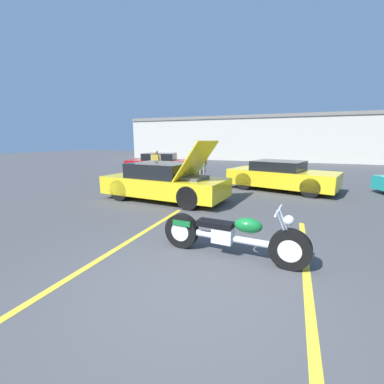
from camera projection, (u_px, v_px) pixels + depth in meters
name	position (u px, v px, depth m)	size (l,w,h in m)	color
ground_plane	(191.00, 289.00, 3.56)	(80.00, 80.00, 0.00)	#474749
parking_stripe_foreground	(118.00, 248.00, 4.91)	(0.12, 5.82, 0.01)	yellow
parking_stripe_middle	(307.00, 282.00, 3.73)	(0.12, 5.82, 0.01)	yellow
far_building	(281.00, 137.00, 25.58)	(32.00, 4.20, 4.40)	beige
motorcycle	(230.00, 235.00, 4.48)	(2.62, 0.70, 0.97)	black
show_car_hood_open	(165.00, 182.00, 8.75)	(4.39, 2.14, 2.02)	yellow
parked_car_left_row	(162.00, 163.00, 16.40)	(4.70, 2.84, 1.21)	red
parked_car_mid_row	(281.00, 176.00, 10.53)	(4.50, 2.88, 1.20)	yellow
spectator_near_motorcycle	(156.00, 164.00, 11.75)	(0.52, 0.21, 1.59)	#38476B
spectator_by_show_car	(202.00, 162.00, 12.86)	(0.52, 0.21, 1.60)	gray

